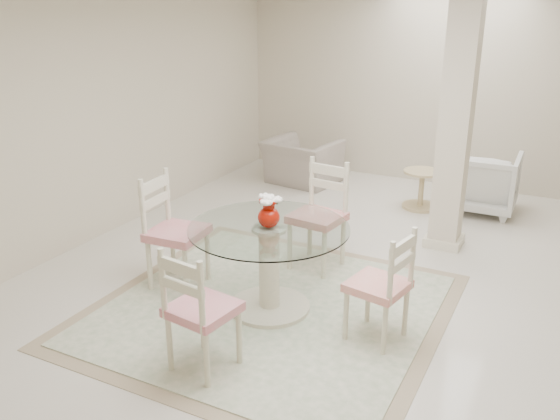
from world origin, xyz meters
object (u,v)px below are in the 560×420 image
at_px(dining_chair_north, 321,207).
at_px(side_table, 421,191).
at_px(column, 456,121).
at_px(red_vase, 269,211).
at_px(dining_chair_west, 170,223).
at_px(dining_chair_south, 196,303).
at_px(recliner_taupe, 302,162).
at_px(armchair_white, 483,182).
at_px(dining_chair_east, 386,279).
at_px(dining_table, 269,269).

xyz_separation_m(dining_chair_north, side_table, (0.46, 2.13, -0.39)).
xyz_separation_m(column, side_table, (-0.53, 1.05, -1.12)).
height_order(red_vase, dining_chair_north, dining_chair_north).
bearing_deg(red_vase, dining_chair_west, 179.14).
distance_m(red_vase, dining_chair_south, 1.07).
height_order(recliner_taupe, side_table, recliner_taupe).
relative_size(dining_chair_west, side_table, 2.40).
xyz_separation_m(dining_chair_west, side_table, (1.52, 3.14, -0.39)).
bearing_deg(red_vase, armchair_white, 70.81).
xyz_separation_m(red_vase, dining_chair_west, (-1.03, 0.02, -0.29)).
bearing_deg(column, dining_chair_west, -134.40).
xyz_separation_m(dining_chair_east, dining_chair_south, (-1.05, -0.99, 0.02)).
distance_m(dining_table, dining_chair_west, 1.05).
xyz_separation_m(dining_chair_east, side_table, (-0.52, 3.19, -0.32)).
height_order(dining_table, recliner_taupe, dining_table).
xyz_separation_m(recliner_taupe, armchair_white, (2.48, -0.02, 0.06)).
relative_size(red_vase, recliner_taupe, 0.29).
relative_size(column, dining_chair_east, 2.62).
height_order(dining_chair_north, dining_chair_west, dining_chair_west).
height_order(dining_chair_east, dining_chair_south, dining_chair_south).
bearing_deg(dining_chair_east, recliner_taupe, -135.04).
xyz_separation_m(dining_chair_north, dining_chair_west, (-1.05, -1.01, 0.00)).
height_order(dining_table, side_table, dining_table).
bearing_deg(dining_table, recliner_taupe, 110.70).
bearing_deg(dining_chair_south, red_vase, -83.66).
bearing_deg(dining_chair_east, armchair_white, -171.61).
relative_size(dining_table, dining_chair_west, 1.13).
distance_m(red_vase, dining_chair_north, 1.07).
relative_size(column, dining_chair_north, 2.31).
distance_m(dining_chair_east, dining_chair_south, 1.44).
height_order(dining_chair_north, armchair_white, dining_chair_north).
height_order(dining_chair_north, recliner_taupe, dining_chair_north).
bearing_deg(red_vase, side_table, 81.16).
bearing_deg(column, dining_chair_north, -132.58).
height_order(dining_chair_east, recliner_taupe, dining_chair_east).
xyz_separation_m(recliner_taupe, side_table, (1.79, -0.28, -0.09)).
height_order(dining_chair_east, dining_chair_north, dining_chair_north).
distance_m(dining_chair_north, armchair_white, 2.66).
bearing_deg(armchair_white, dining_chair_west, 55.73).
distance_m(column, dining_chair_north, 1.64).
distance_m(red_vase, dining_chair_west, 1.07).
bearing_deg(armchair_white, column, 81.60).
height_order(red_vase, dining_chair_west, dining_chair_west).
xyz_separation_m(red_vase, dining_chair_north, (0.03, 1.03, -0.29)).
bearing_deg(column, side_table, 116.88).
bearing_deg(armchair_white, dining_chair_east, 85.99).
xyz_separation_m(dining_table, red_vase, (0.00, -0.00, 0.51)).
bearing_deg(dining_chair_north, dining_chair_east, -40.60).
distance_m(red_vase, armchair_white, 3.65).
distance_m(dining_chair_east, armchair_white, 3.45).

